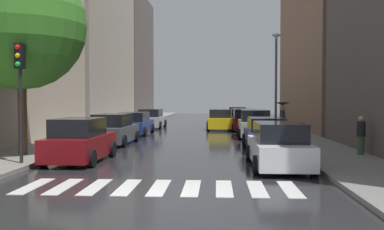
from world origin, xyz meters
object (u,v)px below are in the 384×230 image
object	(u,v)px
parked_car_right_fourth	(244,121)
parked_car_left_third	(135,124)
parked_car_right_third	(254,125)
parked_car_right_sixth	(237,115)
parked_car_right_nearest	(279,146)
parked_car_right_fifth	(240,118)
traffic_light_left_corner	(20,76)
lamp_post_right	(276,76)
parked_car_left_nearest	(80,141)
parked_car_left_second	(113,130)
pedestrian_foreground	(283,111)
taxi_midroad	(220,120)
street_tree_left	(21,25)
parked_car_right_second	(265,134)
pedestrian_by_kerb	(361,135)
parked_car_left_fourth	(151,119)

from	to	relation	value
parked_car_right_fourth	parked_car_left_third	bearing A→B (deg)	117.03
parked_car_right_third	parked_car_right_sixth	bearing A→B (deg)	1.57
parked_car_right_nearest	parked_car_right_fifth	xyz separation A→B (m)	(-0.10, 23.06, -0.03)
traffic_light_left_corner	lamp_post_right	bearing A→B (deg)	51.63
parked_car_left_nearest	parked_car_right_fifth	bearing A→B (deg)	-17.31
lamp_post_right	parked_car_right_third	bearing A→B (deg)	-131.59
parked_car_left_second	parked_car_left_third	size ratio (longest dim) A/B	0.89
parked_car_left_nearest	traffic_light_left_corner	world-z (taller)	traffic_light_left_corner
lamp_post_right	pedestrian_foreground	bearing A→B (deg)	-61.37
taxi_midroad	street_tree_left	world-z (taller)	street_tree_left
street_tree_left	traffic_light_left_corner	world-z (taller)	street_tree_left
parked_car_right_nearest	traffic_light_left_corner	size ratio (longest dim) A/B	1.09
parked_car_right_sixth	parked_car_right_third	bearing A→B (deg)	-177.73
parked_car_right_second	parked_car_right_fifth	world-z (taller)	same
parked_car_left_third	lamp_post_right	distance (m)	10.09
parked_car_right_sixth	pedestrian_by_kerb	bearing A→B (deg)	-170.39
parked_car_right_fourth	parked_car_right_fifth	world-z (taller)	parked_car_right_fourth
parked_car_right_third	street_tree_left	size ratio (longest dim) A/B	0.55
parked_car_right_second	parked_car_right_fifth	bearing A→B (deg)	0.74
parked_car_left_fourth	taxi_midroad	size ratio (longest dim) A/B	0.94
pedestrian_foreground	street_tree_left	size ratio (longest dim) A/B	0.26
parked_car_right_nearest	parked_car_right_second	distance (m)	5.37
parked_car_left_nearest	lamp_post_right	distance (m)	15.90
parked_car_left_fourth	pedestrian_by_kerb	xyz separation A→B (m)	(11.46, -17.53, 0.24)
parked_car_left_fourth	parked_car_right_nearest	bearing A→B (deg)	-157.37
parked_car_right_third	parked_car_right_fifth	size ratio (longest dim) A/B	1.00
parked_car_right_second	parked_car_right_fourth	size ratio (longest dim) A/B	1.04
parked_car_left_nearest	parked_car_right_second	xyz separation A→B (m)	(7.70, 4.37, -0.06)
parked_car_left_fourth	lamp_post_right	world-z (taller)	lamp_post_right
parked_car_left_second	pedestrian_by_kerb	bearing A→B (deg)	-109.74
pedestrian_foreground	parked_car_right_sixth	bearing A→B (deg)	31.34
parked_car_right_nearest	street_tree_left	world-z (taller)	street_tree_left
pedestrian_by_kerb	street_tree_left	size ratio (longest dim) A/B	0.20
parked_car_left_third	parked_car_right_sixth	size ratio (longest dim) A/B	1.10
parked_car_left_nearest	parked_car_left_third	world-z (taller)	parked_car_left_nearest
street_tree_left	taxi_midroad	bearing A→B (deg)	63.46
parked_car_right_sixth	taxi_midroad	distance (m)	10.89
taxi_midroad	pedestrian_by_kerb	xyz separation A→B (m)	(5.71, -15.98, 0.22)
parked_car_left_second	parked_car_left_nearest	bearing A→B (deg)	-175.41
taxi_midroad	street_tree_left	size ratio (longest dim) A/B	0.56
pedestrian_foreground	pedestrian_by_kerb	bearing A→B (deg)	-146.97
parked_car_left_second	parked_car_right_fifth	size ratio (longest dim) A/B	0.96
street_tree_left	traffic_light_left_corner	xyz separation A→B (m)	(1.03, -2.34, -2.21)
parked_car_left_nearest	parked_car_left_fourth	world-z (taller)	parked_car_left_nearest
parked_car_left_nearest	pedestrian_foreground	world-z (taller)	pedestrian_foreground
parked_car_right_nearest	parked_car_right_second	world-z (taller)	parked_car_right_nearest
parked_car_left_second	parked_car_left_fourth	size ratio (longest dim) A/B	1.01
parked_car_right_second	lamp_post_right	world-z (taller)	lamp_post_right
taxi_midroad	parked_car_left_nearest	bearing A→B (deg)	162.04
parked_car_right_fifth	pedestrian_by_kerb	xyz separation A→B (m)	(3.85, -20.45, 0.25)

